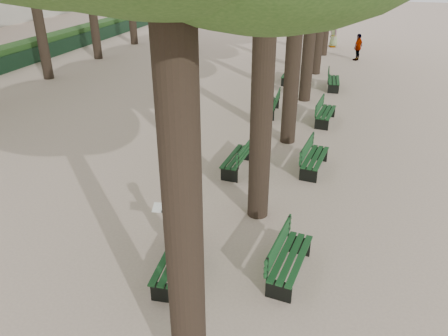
# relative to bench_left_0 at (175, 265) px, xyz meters

# --- Properties ---
(ground) EXTENTS (120.00, 120.00, 0.00)m
(ground) POSITION_rel_bench_left_0_xyz_m (-0.37, -0.20, -0.27)
(ground) COLOR #BFA591
(ground) RESTS_ON ground
(bench_left_0) EXTENTS (0.72, 1.84, 0.92)m
(bench_left_0) POSITION_rel_bench_left_0_xyz_m (0.00, 0.00, 0.00)
(bench_left_0) COLOR black
(bench_left_0) RESTS_ON ground
(bench_left_1) EXTENTS (0.68, 1.83, 0.92)m
(bench_left_1) POSITION_rel_bench_left_0_xyz_m (0.00, 5.09, 0.00)
(bench_left_1) COLOR black
(bench_left_1) RESTS_ON ground
(bench_left_2) EXTENTS (0.66, 1.83, 0.92)m
(bench_left_2) POSITION_rel_bench_left_0_xyz_m (0.00, 10.49, 0.00)
(bench_left_2) COLOR black
(bench_left_2) RESTS_ON ground
(bench_left_3) EXTENTS (0.60, 1.81, 0.92)m
(bench_left_3) POSITION_rel_bench_left_0_xyz_m (0.00, 15.55, 0.00)
(bench_left_3) COLOR black
(bench_left_3) RESTS_ON ground
(bench_right_0) EXTENTS (0.78, 1.85, 0.92)m
(bench_right_0) POSITION_rel_bench_left_0_xyz_m (2.27, 0.67, 0.00)
(bench_right_0) COLOR black
(bench_right_0) RESTS_ON ground
(bench_right_1) EXTENTS (0.77, 1.85, 0.92)m
(bench_right_1) POSITION_rel_bench_left_0_xyz_m (2.27, 5.72, 0.00)
(bench_right_1) COLOR black
(bench_right_1) RESTS_ON ground
(bench_right_2) EXTENTS (0.73, 1.84, 0.92)m
(bench_right_2) POSITION_rel_bench_left_0_xyz_m (2.27, 10.06, 0.00)
(bench_right_2) COLOR black
(bench_right_2) RESTS_ON ground
(bench_right_3) EXTENTS (0.70, 1.84, 0.92)m
(bench_right_3) POSITION_rel_bench_left_0_xyz_m (2.27, 15.00, 0.00)
(bench_right_3) COLOR black
(bench_right_3) RESTS_ON ground
(man_with_map) EXTENTS (0.75, 0.81, 1.82)m
(man_with_map) POSITION_rel_bench_left_0_xyz_m (-0.39, 0.83, 0.64)
(man_with_map) COLOR black
(man_with_map) RESTS_ON ground
(pedestrian_a) EXTENTS (0.50, 0.80, 1.54)m
(pedestrian_a) POSITION_rel_bench_left_0_xyz_m (-8.41, 22.60, 0.50)
(pedestrian_a) COLOR #262628
(pedestrian_a) RESTS_ON ground
(pedestrian_c) EXTENTS (0.70, 0.98, 1.60)m
(pedestrian_c) POSITION_rel_bench_left_0_xyz_m (3.27, 21.81, 0.53)
(pedestrian_c) COLOR #262628
(pedestrian_c) RESTS_ON ground
(pedestrian_d) EXTENTS (0.68, 0.98, 1.86)m
(pedestrian_d) POSITION_rel_bench_left_0_xyz_m (1.60, 25.70, 0.66)
(pedestrian_d) COLOR #262628
(pedestrian_d) RESTS_ON ground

